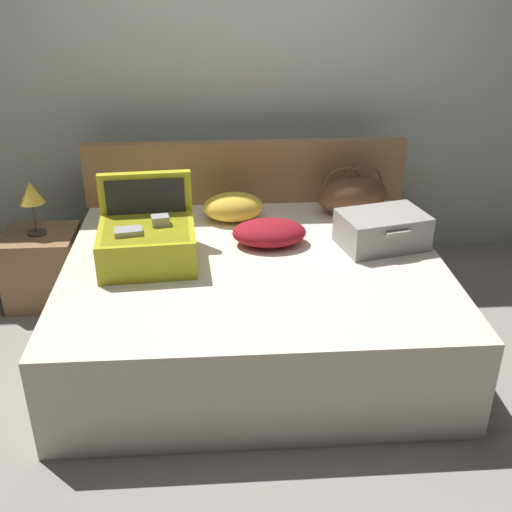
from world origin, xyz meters
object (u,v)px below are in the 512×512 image
Objects in this scene: duffel_bag at (352,194)px; nightstand at (44,267)px; hard_case_large at (147,239)px; hard_case_medium at (382,230)px; pillow_near_headboard at (233,207)px; table_lamp at (31,195)px; bed at (254,304)px; pillow_center_head at (269,233)px.

duffel_bag is 2.00m from nightstand.
nightstand is at bearing 139.86° from hard_case_large.
pillow_near_headboard is (-0.82, 0.42, -0.01)m from hard_case_medium.
hard_case_medium is at bearing -11.95° from nightstand.
duffel_bag is at bearing 1.75° from table_lamp.
hard_case_medium is at bearing 12.40° from bed.
duffel_bag is at bearing 44.56° from bed.
duffel_bag is 0.75m from pillow_near_headboard.
duffel_bag is 1.45× the size of table_lamp.
hard_case_large is at bearing -154.16° from duffel_bag.
bed is 1.49m from table_lamp.
table_lamp reaches higher than nightstand.
nightstand is at bearing 154.53° from hard_case_medium.
hard_case_large reaches higher than duffel_bag.
pillow_center_head is 1.48m from nightstand.
hard_case_medium reaches higher than pillow_center_head.
pillow_near_headboard is (-0.09, 0.58, 0.35)m from bed.
duffel_bag reaches higher than pillow_center_head.
hard_case_medium is (0.73, 0.16, 0.36)m from bed.
nightstand is at bearing 155.60° from bed.
duffel_bag is at bearing 21.82° from hard_case_large.
table_lamp is at bearing 139.86° from hard_case_large.
hard_case_large is 1.14× the size of nightstand.
duffel_bag is at bearing 37.25° from pillow_center_head.
duffel_bag is at bearing 1.75° from nightstand.
hard_case_large is 1.01× the size of hard_case_medium.
bed is 6.00× the size of table_lamp.
table_lamp is at bearing -178.25° from duffel_bag.
hard_case_large reaches higher than hard_case_medium.
pillow_near_headboard reaches higher than bed.
hard_case_large is 1.27× the size of pillow_center_head.
bed is 3.82× the size of hard_case_large.
hard_case_large is 1.00m from nightstand.
pillow_center_head is at bearing -62.00° from pillow_near_headboard.
duffel_bag is 0.70m from pillow_center_head.
pillow_center_head reaches higher than bed.
bed is at bearing 178.88° from hard_case_medium.
hard_case_medium is 0.63m from pillow_center_head.
pillow_near_headboard is 0.88× the size of pillow_center_head.
duffel_bag is at bearing 84.54° from hard_case_medium.
pillow_near_headboard is at bearing -0.29° from nightstand.
bed is 0.68m from pillow_near_headboard.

